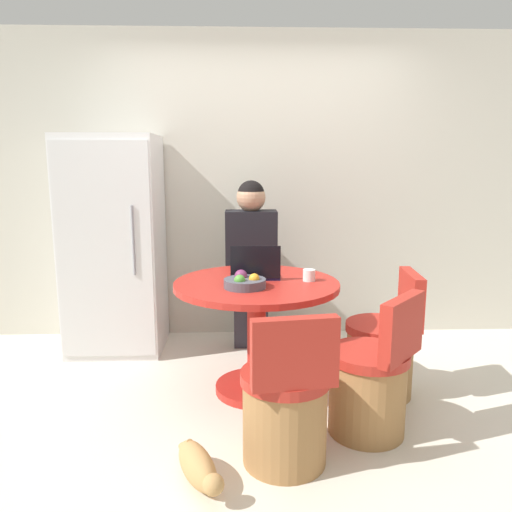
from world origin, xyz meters
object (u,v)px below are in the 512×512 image
fruit_bowl (245,282)px  chair_near_camera (286,411)px  dining_table (257,315)px  cat (198,467)px  refrigerator (114,245)px  chair_near_right_corner (370,385)px  person_seated (251,257)px  chair_right_side (382,353)px  laptop (255,271)px

fruit_bowl → chair_near_camera: bearing=-73.6°
dining_table → cat: (-0.31, -0.98, -0.45)m
chair_near_camera → refrigerator: bearing=-61.7°
chair_near_right_corner → person_seated: (-0.64, 1.31, 0.49)m
person_seated → chair_near_right_corner: bearing=116.0°
person_seated → cat: (-0.30, -1.74, -0.68)m
dining_table → chair_near_camera: size_ratio=1.29×
chair_right_side → laptop: bearing=-97.1°
chair_near_right_corner → laptop: bearing=-94.8°
dining_table → chair_right_side: (0.83, -0.07, -0.25)m
dining_table → fruit_bowl: size_ratio=4.13×
chair_near_right_corner → fruit_bowl: fruit_bowl is taller
person_seated → laptop: person_seated is taller
chair_near_camera → cat: 0.50m
person_seated → refrigerator: bearing=-4.6°
person_seated → fruit_bowl: 0.91m
chair_near_camera → chair_right_side: size_ratio=1.00×
chair_near_right_corner → fruit_bowl: bearing=-78.1°
fruit_bowl → chair_near_right_corner: bearing=-29.5°
chair_near_camera → chair_near_right_corner: (0.50, 0.27, 0.00)m
person_seated → laptop: 0.65m
chair_near_right_corner → person_seated: person_seated is taller
dining_table → chair_right_side: size_ratio=1.29×
laptop → cat: (-0.31, -1.08, -0.71)m
chair_right_side → laptop: laptop is taller
chair_right_side → person_seated: bearing=-129.7°
chair_near_right_corner → cat: chair_near_right_corner is taller
chair_near_camera → chair_right_side: same height
chair_right_side → chair_near_right_corner: bearing=-18.3°
fruit_bowl → refrigerator: bearing=136.0°
refrigerator → dining_table: refrigerator is taller
chair_near_right_corner → laptop: laptop is taller
chair_right_side → fruit_bowl: size_ratio=3.19×
chair_near_right_corner → person_seated: size_ratio=0.60×
chair_right_side → cat: chair_right_side is taller
dining_table → chair_near_camera: (0.12, -0.82, -0.25)m
dining_table → person_seated: (-0.02, 0.76, 0.24)m
refrigerator → laptop: refrigerator is taller
refrigerator → cat: bearing=-66.3°
refrigerator → chair_near_right_corner: 2.30m
person_seated → cat: size_ratio=2.90×
refrigerator → laptop: (1.11, -0.74, -0.06)m
chair_right_side → chair_near_right_corner: same height
laptop → refrigerator: bearing=-33.8°
refrigerator → person_seated: size_ratio=1.25×
laptop → fruit_bowl: laptop is taller
chair_near_right_corner → fruit_bowl: 0.95m
dining_table → chair_near_right_corner: bearing=-41.4°
refrigerator → dining_table: 1.44m
person_seated → chair_right_side: bearing=135.5°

